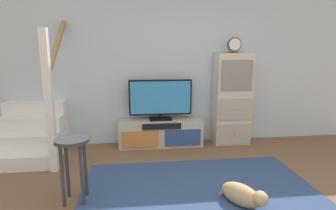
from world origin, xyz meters
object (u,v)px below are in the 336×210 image
(side_cabinet, at_px, (232,99))
(desk_clock, at_px, (234,45))
(television, at_px, (160,99))
(dog, at_px, (243,195))
(media_console, at_px, (161,133))
(bar_stool_near, at_px, (73,155))

(side_cabinet, relative_size, desk_clock, 6.09)
(television, height_order, dog, television)
(television, distance_m, side_cabinet, 1.18)
(television, height_order, side_cabinet, side_cabinet)
(side_cabinet, bearing_deg, dog, -105.61)
(television, distance_m, desk_clock, 1.44)
(side_cabinet, height_order, dog, side_cabinet)
(desk_clock, distance_m, dog, 2.43)
(media_console, xyz_separation_m, desk_clock, (1.17, -0.00, 1.40))
(dog, bearing_deg, bar_stool_near, 170.20)
(side_cabinet, bearing_deg, bar_stool_near, -144.58)
(television, bearing_deg, side_cabinet, -0.67)
(television, height_order, bar_stool_near, television)
(bar_stool_near, xyz_separation_m, dog, (1.68, -0.29, -0.39))
(television, bearing_deg, media_console, -90.00)
(side_cabinet, relative_size, dog, 3.12)
(television, bearing_deg, desk_clock, -1.41)
(desk_clock, relative_size, dog, 0.51)
(desk_clock, relative_size, bar_stool_near, 0.36)
(media_console, bearing_deg, bar_stool_near, -123.26)
(side_cabinet, xyz_separation_m, bar_stool_near, (-2.20, -1.57, -0.24))
(desk_clock, height_order, bar_stool_near, desk_clock)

